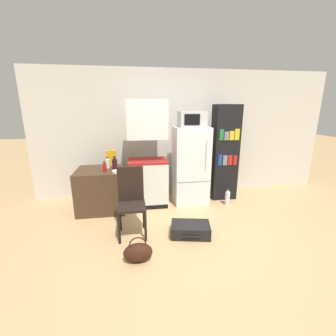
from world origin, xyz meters
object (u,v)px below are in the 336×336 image
at_px(bookshelf, 224,153).
at_px(cereal_box, 111,158).
at_px(water_bottle_front, 227,198).
at_px(side_table, 101,189).
at_px(bottle_ketchup_red, 105,167).
at_px(bowl, 117,172).
at_px(microwave, 192,119).
at_px(bottle_wine_dark, 115,165).
at_px(handbag, 138,252).
at_px(bottle_milk_white, 108,164).
at_px(suitcase_large_flat, 190,229).
at_px(refrigerator, 191,165).
at_px(kitchen_hutch, 148,158).

bearing_deg(bookshelf, cereal_box, 178.65).
xyz_separation_m(cereal_box, water_bottle_front, (2.20, -0.45, -0.78)).
distance_m(side_table, bottle_ketchup_red, 0.50).
bearing_deg(bowl, microwave, 14.76).
relative_size(bottle_wine_dark, handbag, 0.71).
bearing_deg(bottle_milk_white, suitcase_large_flat, -43.55).
bearing_deg(microwave, refrigerator, 73.21).
bearing_deg(bookshelf, bowl, -167.32).
xyz_separation_m(microwave, handbag, (-1.09, -1.71, -1.52)).
bearing_deg(bottle_milk_white, water_bottle_front, -6.51).
bearing_deg(water_bottle_front, refrigerator, 157.24).
height_order(side_table, refrigerator, refrigerator).
relative_size(bowl, cereal_box, 0.53).
bearing_deg(bowl, suitcase_large_flat, -38.48).
bearing_deg(bottle_ketchup_red, bookshelf, 9.00).
bearing_deg(bowl, bottle_milk_white, 117.63).
height_order(bookshelf, bottle_wine_dark, bookshelf).
bearing_deg(water_bottle_front, handbag, -141.13).
relative_size(bookshelf, handbag, 5.30).
bearing_deg(kitchen_hutch, water_bottle_front, -10.76).
xyz_separation_m(microwave, bottle_milk_white, (-1.57, -0.03, -0.78)).
bearing_deg(bottle_ketchup_red, kitchen_hutch, 18.92).
bearing_deg(microwave, water_bottle_front, -22.64).
xyz_separation_m(bottle_wine_dark, handbag, (0.34, -1.51, -0.75)).
distance_m(bottle_wine_dark, suitcase_large_flat, 1.72).
bearing_deg(water_bottle_front, cereal_box, 168.47).
bearing_deg(suitcase_large_flat, water_bottle_front, 55.46).
bearing_deg(bottle_ketchup_red, side_table, 123.84).
xyz_separation_m(bowl, suitcase_large_flat, (1.09, -0.87, -0.70)).
bearing_deg(cereal_box, bowl, -76.66).
height_order(microwave, bowl, microwave).
height_order(side_table, cereal_box, cereal_box).
height_order(bottle_wine_dark, water_bottle_front, bottle_wine_dark).
height_order(bookshelf, handbag, bookshelf).
xyz_separation_m(suitcase_large_flat, handbag, (-0.79, -0.48, 0.04)).
height_order(bottle_milk_white, bottle_ketchup_red, bottle_milk_white).
bearing_deg(suitcase_large_flat, refrigerator, 87.83).
distance_m(cereal_box, suitcase_large_flat, 2.03).
distance_m(cereal_box, water_bottle_front, 2.38).
relative_size(bottle_wine_dark, cereal_box, 0.86).
xyz_separation_m(bottle_wine_dark, bowl, (0.04, -0.16, -0.09)).
bearing_deg(water_bottle_front, suitcase_large_flat, -136.05).
bearing_deg(microwave, cereal_box, 173.83).
distance_m(refrigerator, bottle_milk_white, 1.57).
relative_size(refrigerator, bottle_milk_white, 7.17).
bearing_deg(handbag, bookshelf, 45.09).
bearing_deg(microwave, side_table, -176.82).
relative_size(bookshelf, water_bottle_front, 5.63).
relative_size(bookshelf, suitcase_large_flat, 3.03).
distance_m(kitchen_hutch, bottle_ketchup_red, 0.81).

